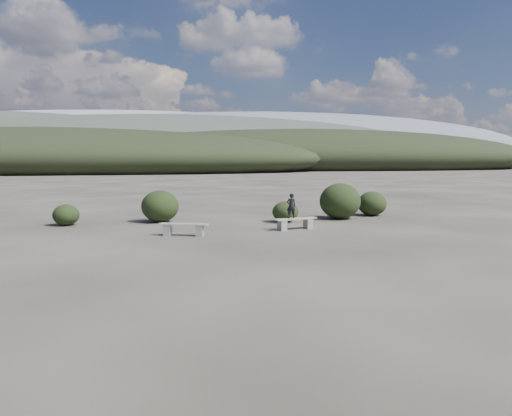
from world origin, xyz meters
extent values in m
plane|color=#28241F|center=(0.00, 0.00, 0.00)|extent=(1200.00, 1200.00, 0.00)
cube|color=slate|center=(-2.58, 5.30, 0.19)|extent=(0.33, 0.40, 0.39)
cube|color=slate|center=(-1.47, 4.95, 0.19)|extent=(0.33, 0.40, 0.39)
cube|color=gray|center=(-2.03, 5.12, 0.41)|extent=(1.77, 0.88, 0.05)
cube|color=slate|center=(1.67, 5.76, 0.20)|extent=(0.34, 0.40, 0.39)
cube|color=slate|center=(2.78, 6.11, 0.20)|extent=(0.34, 0.40, 0.39)
cube|color=gray|center=(2.22, 5.93, 0.42)|extent=(1.79, 0.89, 0.05)
imported|color=black|center=(2.05, 5.88, 0.92)|extent=(0.37, 0.26, 0.95)
ellipsoid|color=black|center=(-6.62, 8.73, 0.43)|extent=(1.05, 1.05, 0.86)
ellipsoid|color=black|center=(-2.88, 9.15, 0.68)|extent=(1.59, 1.59, 1.36)
ellipsoid|color=black|center=(2.37, 8.13, 0.45)|extent=(1.12, 1.12, 0.89)
ellipsoid|color=black|center=(5.08, 8.89, 0.80)|extent=(1.84, 1.84, 1.61)
ellipsoid|color=black|center=(7.02, 9.85, 0.57)|extent=(1.38, 1.38, 1.15)
ellipsoid|color=black|center=(-25.00, 90.00, 2.70)|extent=(110.00, 40.00, 12.00)
ellipsoid|color=black|center=(35.00, 110.00, 3.15)|extent=(120.00, 44.00, 14.00)
ellipsoid|color=#2C342B|center=(0.00, 160.00, 5.40)|extent=(190.00, 64.00, 24.00)
ellipsoid|color=slate|center=(70.00, 300.00, 9.90)|extent=(340.00, 110.00, 44.00)
ellipsoid|color=gray|center=(-30.00, 400.00, 12.60)|extent=(460.00, 140.00, 56.00)
camera|label=1|loc=(-2.63, -12.39, 2.69)|focal=35.00mm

